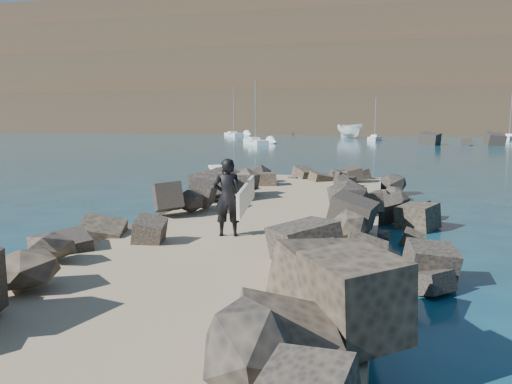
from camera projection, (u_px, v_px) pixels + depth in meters
ground at (265, 241)px, 13.71m from camera, size 800.00×800.00×0.00m
jetty at (245, 248)px, 11.75m from camera, size 6.00×26.00×0.60m
riprap_left at (143, 229)px, 12.92m from camera, size 2.60×22.00×1.00m
riprap_right at (372, 242)px, 11.49m from camera, size 2.60×22.00×1.00m
headland at (409, 80)px, 162.25m from camera, size 360.00×140.00×32.00m
surfboard_resting at (223, 177)px, 19.65m from camera, size 1.82×2.29×0.08m
boat_imported at (350, 131)px, 87.79m from camera, size 6.11×6.98×2.62m
surfer_with_board at (230, 197)px, 11.57m from camera, size 0.99×2.26×1.83m
sailboat_b at (375, 138)px, 77.53m from camera, size 2.09×5.65×6.83m
sailboat_d at (509, 138)px, 81.72m from camera, size 4.19×6.94×8.36m
sailboat_a at (255, 142)px, 66.13m from camera, size 4.89×6.87×8.50m
sailboat_e at (234, 135)px, 97.73m from camera, size 5.90×7.88×9.75m
headland_buildings at (436, 17)px, 150.49m from camera, size 137.50×30.50×5.00m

